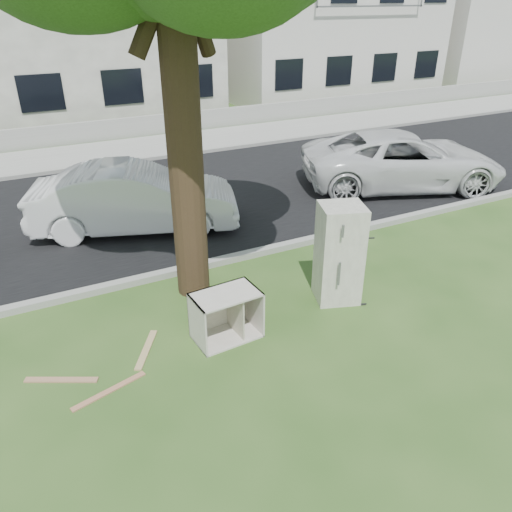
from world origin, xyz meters
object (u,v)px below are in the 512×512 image
fridge (339,254)px  car_right (403,160)px  cabinet (226,316)px  car_center (135,199)px

fridge → car_right: bearing=57.7°
cabinet → car_right: size_ratio=0.19×
car_right → fridge: bearing=150.1°
car_center → car_right: car_right is taller
cabinet → car_center: car_center is taller
fridge → car_center: fridge is taller
fridge → car_right: 6.03m
cabinet → car_right: car_right is taller
cabinet → car_right: bearing=26.5°
fridge → car_center: (-2.23, 4.22, -0.12)m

